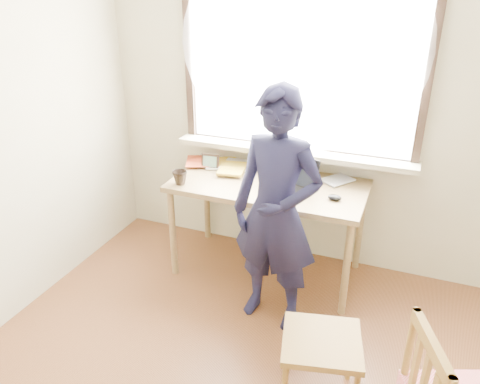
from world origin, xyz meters
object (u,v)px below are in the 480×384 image
at_px(desk, 268,193).
at_px(mug_white, 254,165).
at_px(work_chair, 321,349).
at_px(mug_dark, 180,178).
at_px(laptop, 292,182).
at_px(person, 276,213).

distance_m(desk, mug_white, 0.30).
height_order(mug_white, work_chair, mug_white).
bearing_deg(desk, mug_dark, -157.25).
relative_size(laptop, mug_dark, 3.61).
bearing_deg(work_chair, person, 127.55).
bearing_deg(mug_white, desk, -46.41).
relative_size(laptop, person, 0.25).
height_order(desk, mug_dark, mug_dark).
height_order(desk, person, person).
bearing_deg(laptop, work_chair, -65.31).
xyz_separation_m(desk, mug_white, (-0.19, 0.20, 0.12)).
relative_size(mug_dark, work_chair, 0.22).
height_order(mug_dark, work_chair, mug_dark).
distance_m(desk, mug_dark, 0.66).
height_order(laptop, mug_dark, laptop).
bearing_deg(person, work_chair, -44.96).
distance_m(mug_white, mug_dark, 0.61).
distance_m(laptop, person, 0.47).
xyz_separation_m(desk, laptop, (0.18, -0.03, 0.13)).
height_order(desk, laptop, laptop).
bearing_deg(desk, person, -66.59).
xyz_separation_m(mug_dark, person, (0.82, -0.25, -0.01)).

